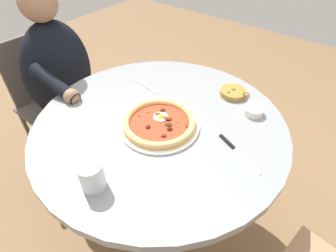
# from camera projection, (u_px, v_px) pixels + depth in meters

# --- Properties ---
(ground_plane) EXTENTS (6.00, 6.00, 0.02)m
(ground_plane) POSITION_uv_depth(u_px,v_px,m) (162.00, 221.00, 1.56)
(ground_plane) COLOR brown
(dining_table) EXTENTS (0.99, 0.99, 0.74)m
(dining_table) POSITION_uv_depth(u_px,v_px,m) (160.00, 143.00, 1.14)
(dining_table) COLOR gray
(dining_table) RESTS_ON ground
(pizza_on_plate) EXTENTS (0.31, 0.31, 0.04)m
(pizza_on_plate) POSITION_uv_depth(u_px,v_px,m) (159.00, 123.00, 1.03)
(pizza_on_plate) COLOR white
(pizza_on_plate) RESTS_ON dining_table
(water_glass) EXTENTS (0.08, 0.08, 0.09)m
(water_glass) POSITION_uv_depth(u_px,v_px,m) (92.00, 177.00, 0.81)
(water_glass) COLOR silver
(water_glass) RESTS_ON dining_table
(steak_knife) EXTENTS (0.09, 0.20, 0.01)m
(steak_knife) POSITION_uv_depth(u_px,v_px,m) (233.00, 148.00, 0.95)
(steak_knife) COLOR silver
(steak_knife) RESTS_ON dining_table
(ramekin_capers) EXTENTS (0.08, 0.08, 0.03)m
(ramekin_capers) POSITION_uv_depth(u_px,v_px,m) (254.00, 110.00, 1.09)
(ramekin_capers) COLOR white
(ramekin_capers) RESTS_ON dining_table
(olive_pan) EXTENTS (0.11, 0.14, 0.05)m
(olive_pan) POSITION_uv_depth(u_px,v_px,m) (233.00, 92.00, 1.19)
(olive_pan) COLOR olive
(olive_pan) RESTS_ON dining_table
(fork_utensil) EXTENTS (0.04, 0.17, 0.00)m
(fork_utensil) POSITION_uv_depth(u_px,v_px,m) (145.00, 86.00, 1.26)
(fork_utensil) COLOR #BCBCC1
(fork_utensil) RESTS_ON dining_table
(diner_person) EXTENTS (0.37, 0.49, 1.14)m
(diner_person) POSITION_uv_depth(u_px,v_px,m) (68.00, 104.00, 1.55)
(diner_person) COLOR #282833
(diner_person) RESTS_ON ground
(cafe_chair_diner) EXTENTS (0.43, 0.43, 0.85)m
(cafe_chair_diner) POSITION_uv_depth(u_px,v_px,m) (54.00, 93.00, 1.61)
(cafe_chair_diner) COLOR #504A45
(cafe_chair_diner) RESTS_ON ground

